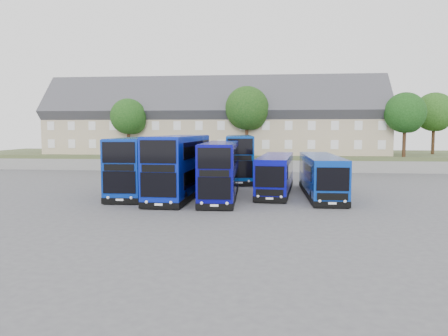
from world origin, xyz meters
TOP-DOWN VIEW (x-y plane):
  - ground at (0.00, 0.00)m, footprint 120.00×120.00m
  - retaining_wall at (0.00, 24.00)m, footprint 70.00×0.40m
  - earth_bank at (0.00, 34.00)m, footprint 80.00×20.00m
  - terrace_row at (-3.00, 30.00)m, footprint 48.00×10.40m
  - dd_front_left at (-5.99, 3.61)m, footprint 3.31×12.03m
  - dd_front_mid at (-2.22, 2.19)m, footprint 3.19×12.45m
  - dd_front_right at (1.18, 1.54)m, footprint 3.00×11.19m
  - dd_rear_left at (-4.55, 15.04)m, footprint 3.08×10.48m
  - dd_rear_right at (1.75, 14.77)m, footprint 3.73×12.20m
  - coach_east_a at (5.59, 5.28)m, footprint 3.54×11.99m
  - coach_east_b at (9.27, 3.80)m, footprint 2.75×12.21m
  - tree_west at (-13.85, 25.10)m, footprint 4.80×4.80m
  - tree_mid at (2.15, 25.60)m, footprint 5.76×5.76m
  - tree_east at (22.15, 25.10)m, footprint 5.12×5.12m
  - tree_far at (28.15, 32.10)m, footprint 5.44×5.44m

SIDE VIEW (x-z plane):
  - ground at x=0.00m, z-range 0.00..0.00m
  - retaining_wall at x=0.00m, z-range 0.00..1.50m
  - earth_bank at x=0.00m, z-range 0.00..2.00m
  - coach_east_a at x=5.59m, z-range -0.03..3.20m
  - coach_east_b at x=9.27m, z-range -0.03..3.29m
  - dd_rear_left at x=-4.55m, z-range -0.04..4.07m
  - dd_front_right at x=1.18m, z-range -0.04..4.37m
  - dd_front_left at x=-5.99m, z-range -0.04..4.69m
  - dd_rear_right at x=1.75m, z-range -0.04..4.74m
  - dd_front_mid at x=-2.22m, z-range -0.04..4.88m
  - terrace_row at x=-3.00m, z-range 1.00..12.20m
  - tree_west at x=-13.85m, z-range 3.23..10.88m
  - tree_east at x=22.15m, z-range 3.31..11.47m
  - tree_far at x=28.15m, z-range 3.39..12.06m
  - tree_mid at x=2.15m, z-range 3.48..12.66m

